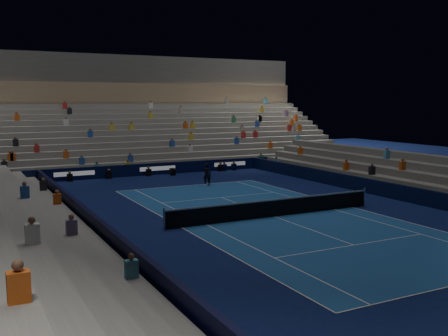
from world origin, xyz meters
TOP-DOWN VIEW (x-y plane):
  - ground at (0.00, 0.00)m, footprint 90.00×90.00m
  - court_surface at (0.00, 0.00)m, footprint 10.97×23.77m
  - sponsor_barrier_far at (0.00, 18.50)m, footprint 44.00×0.25m
  - sponsor_barrier_east at (9.70, 0.00)m, footprint 0.25×37.00m
  - sponsor_barrier_west at (-9.70, 0.00)m, footprint 0.25×37.00m
  - grandstand_main at (0.00, 27.90)m, footprint 44.00×15.20m
  - grandstand_east at (13.17, 0.00)m, footprint 5.00×37.00m
  - grandstand_west at (-13.17, 0.00)m, footprint 5.00×37.00m
  - tennis_net at (0.00, 0.00)m, footprint 12.90×0.10m
  - tennis_player at (1.26, 11.21)m, footprint 0.73×0.62m
  - broadcast_camera at (1.04, 17.57)m, footprint 0.52×0.93m

SIDE VIEW (x-z plane):
  - ground at x=0.00m, z-range 0.00..0.00m
  - court_surface at x=0.00m, z-range 0.00..0.01m
  - broadcast_camera at x=1.04m, z-range 0.01..0.60m
  - sponsor_barrier_far at x=0.00m, z-range 0.00..1.00m
  - sponsor_barrier_east at x=9.70m, z-range 0.00..1.00m
  - sponsor_barrier_west at x=-9.70m, z-range 0.00..1.00m
  - tennis_net at x=0.00m, z-range -0.05..1.05m
  - tennis_player at x=1.26m, z-range 0.00..1.68m
  - grandstand_east at x=13.17m, z-range -0.33..2.17m
  - grandstand_west at x=-13.17m, z-range -0.33..2.17m
  - grandstand_main at x=0.00m, z-range -2.22..8.98m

